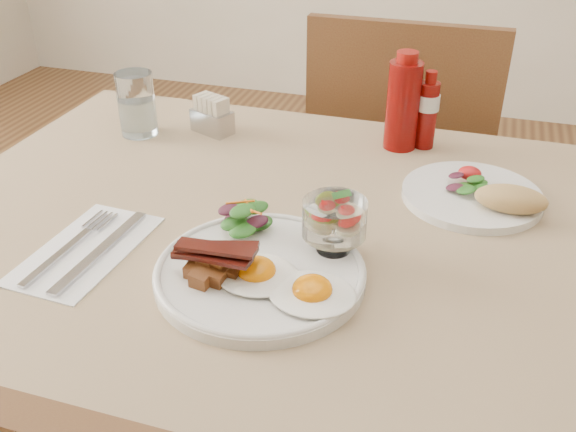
# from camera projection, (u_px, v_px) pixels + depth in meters

# --- Properties ---
(table) EXTENTS (1.33, 0.88, 0.75)m
(table) POSITION_uv_depth(u_px,v_px,m) (340.00, 283.00, 0.99)
(table) COLOR brown
(table) RESTS_ON ground
(chair_far) EXTENTS (0.42, 0.42, 0.93)m
(chair_far) POSITION_uv_depth(u_px,v_px,m) (399.00, 175.00, 1.60)
(chair_far) COLOR brown
(chair_far) RESTS_ON ground
(main_plate) EXTENTS (0.28, 0.28, 0.02)m
(main_plate) POSITION_uv_depth(u_px,v_px,m) (260.00, 273.00, 0.85)
(main_plate) COLOR silver
(main_plate) RESTS_ON table
(fried_eggs) EXTENTS (0.22, 0.15, 0.03)m
(fried_eggs) POSITION_uv_depth(u_px,v_px,m) (284.00, 282.00, 0.80)
(fried_eggs) COLOR white
(fried_eggs) RESTS_ON main_plate
(bacon_potato_pile) EXTENTS (0.12, 0.07, 0.05)m
(bacon_potato_pile) POSITION_uv_depth(u_px,v_px,m) (213.00, 263.00, 0.81)
(bacon_potato_pile) COLOR brown
(bacon_potato_pile) RESTS_ON main_plate
(side_salad) EXTENTS (0.08, 0.07, 0.04)m
(side_salad) POSITION_uv_depth(u_px,v_px,m) (245.00, 219.00, 0.91)
(side_salad) COLOR #194D14
(side_salad) RESTS_ON main_plate
(fruit_cup) EXTENTS (0.09, 0.09, 0.09)m
(fruit_cup) POSITION_uv_depth(u_px,v_px,m) (334.00, 219.00, 0.86)
(fruit_cup) COLOR white
(fruit_cup) RESTS_ON main_plate
(second_plate) EXTENTS (0.23, 0.22, 0.06)m
(second_plate) POSITION_uv_depth(u_px,v_px,m) (481.00, 195.00, 1.02)
(second_plate) COLOR silver
(second_plate) RESTS_ON table
(ketchup_bottle) EXTENTS (0.06, 0.06, 0.18)m
(ketchup_bottle) POSITION_uv_depth(u_px,v_px,m) (403.00, 104.00, 1.16)
(ketchup_bottle) COLOR #620705
(ketchup_bottle) RESTS_ON table
(hot_sauce_bottle) EXTENTS (0.04, 0.04, 0.15)m
(hot_sauce_bottle) POSITION_uv_depth(u_px,v_px,m) (427.00, 111.00, 1.17)
(hot_sauce_bottle) COLOR #620705
(hot_sauce_bottle) RESTS_ON table
(sugar_caddy) EXTENTS (0.09, 0.07, 0.07)m
(sugar_caddy) POSITION_uv_depth(u_px,v_px,m) (212.00, 117.00, 1.25)
(sugar_caddy) COLOR #B8B8BD
(sugar_caddy) RESTS_ON table
(water_glass) EXTENTS (0.07, 0.07, 0.12)m
(water_glass) POSITION_uv_depth(u_px,v_px,m) (137.00, 108.00, 1.23)
(water_glass) COLOR white
(water_glass) RESTS_ON table
(napkin_cutlery) EXTENTS (0.14, 0.23, 0.01)m
(napkin_cutlery) POSITION_uv_depth(u_px,v_px,m) (87.00, 249.00, 0.91)
(napkin_cutlery) COLOR white
(napkin_cutlery) RESTS_ON table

